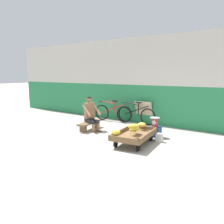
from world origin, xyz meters
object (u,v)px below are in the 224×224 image
bicycle_near_left (113,113)px  shopping_bag (159,138)px  low_bench (89,124)px  plastic_crate (154,132)px  weighing_scale (155,122)px  sign_board (144,112)px  bicycle_far_left (136,115)px  banana_cart (134,135)px  vendor_seated (91,114)px

bicycle_near_left → shopping_bag: (2.68, -1.53, -0.23)m
low_bench → plastic_crate: bearing=12.2°
plastic_crate → weighing_scale: size_ratio=1.20×
sign_board → shopping_bag: bearing=-52.3°
bicycle_far_left → shopping_bag: bearing=-44.8°
low_bench → weighing_scale: weighing_scale is taller
shopping_bag → plastic_crate: bearing=129.1°
bicycle_far_left → weighing_scale: bearing=-43.1°
bicycle_far_left → low_bench: bearing=-115.5°
plastic_crate → shopping_bag: plastic_crate is taller
weighing_scale → bicycle_near_left: (-2.34, 1.11, -0.10)m
bicycle_near_left → bicycle_far_left: size_ratio=1.00×
bicycle_far_left → bicycle_near_left: bearing=-170.4°
weighing_scale → bicycle_far_left: 1.87m
banana_cart → shopping_bag: size_ratio=6.39×
banana_cart → bicycle_far_left: bearing=118.4°
bicycle_far_left → shopping_bag: 2.41m
plastic_crate → bicycle_far_left: 1.88m
bicycle_far_left → banana_cart: bearing=-61.6°
sign_board → bicycle_near_left: bearing=-163.5°
sign_board → shopping_bag: (1.46, -1.89, -0.31)m
plastic_crate → low_bench: bearing=-167.8°
low_bench → weighing_scale: (2.20, 0.48, 0.25)m
weighing_scale → shopping_bag: bearing=-50.8°
sign_board → shopping_bag: size_ratio=3.61×
weighing_scale → sign_board: size_ratio=0.35×
low_bench → bicycle_near_left: 1.60m
weighing_scale → bicycle_near_left: size_ratio=0.18×
weighing_scale → vendor_seated: bearing=-166.7°
vendor_seated → weighing_scale: (2.12, 0.50, -0.11)m
sign_board → banana_cart: bearing=-68.3°
banana_cart → shopping_bag: (0.48, 0.58, -0.12)m
plastic_crate → weighing_scale: 0.30m
shopping_bag → bicycle_far_left: bearing=135.2°
plastic_crate → bicycle_near_left: bearing=154.6°
low_bench → vendor_seated: 0.38m
sign_board → bicycle_far_left: bearing=-141.3°
banana_cart → vendor_seated: bearing=166.1°
low_bench → shopping_bag: size_ratio=4.72×
vendor_seated → plastic_crate: vendor_seated is taller
vendor_seated → shopping_bag: vendor_seated is taller
low_bench → weighing_scale: size_ratio=3.77×
banana_cart → low_bench: bearing=166.0°
vendor_seated → weighing_scale: vendor_seated is taller
weighing_scale → sign_board: (-1.12, 1.47, -0.02)m
banana_cart → sign_board: bearing=111.7°
plastic_crate → bicycle_near_left: (-2.34, 1.11, 0.20)m
bicycle_near_left → shopping_bag: size_ratio=6.90×
banana_cart → low_bench: banana_cart is taller
vendor_seated → bicycle_near_left: 1.64m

